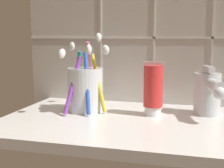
% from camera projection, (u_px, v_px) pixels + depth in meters
% --- Properties ---
extents(sink_counter, '(0.57, 0.36, 0.02)m').
position_uv_depth(sink_counter, '(135.00, 124.00, 0.67)').
color(sink_counter, silver).
rests_on(sink_counter, ground).
extents(tile_wall_backsplash, '(0.67, 0.02, 0.51)m').
position_uv_depth(tile_wall_backsplash, '(150.00, 14.00, 0.80)').
color(tile_wall_backsplash, '#B7B2A8').
rests_on(tile_wall_backsplash, ground).
extents(toothbrush_cup, '(0.12, 0.15, 0.19)m').
position_uv_depth(toothbrush_cup, '(85.00, 88.00, 0.73)').
color(toothbrush_cup, silver).
rests_on(toothbrush_cup, sink_counter).
extents(toothpaste_tube, '(0.05, 0.04, 0.12)m').
position_uv_depth(toothpaste_tube, '(153.00, 89.00, 0.69)').
color(toothpaste_tube, white).
rests_on(toothpaste_tube, sink_counter).
extents(sink_faucet, '(0.06, 0.13, 0.11)m').
position_uv_depth(sink_faucet, '(208.00, 92.00, 0.69)').
color(sink_faucet, silver).
rests_on(sink_faucet, sink_counter).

